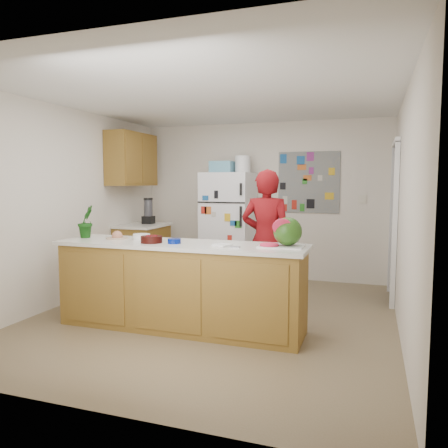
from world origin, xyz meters
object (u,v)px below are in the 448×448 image
(refrigerator, at_px, (228,227))
(cherry_bowl, at_px, (152,239))
(person, at_px, (266,240))
(watermelon, at_px, (288,231))

(refrigerator, xyz_separation_m, cherry_bowl, (-0.03, -2.48, 0.11))
(person, height_order, watermelon, person)
(person, bearing_deg, watermelon, 114.68)
(watermelon, bearing_deg, refrigerator, 120.77)
(watermelon, xyz_separation_m, cherry_bowl, (-1.41, -0.17, -0.12))
(refrigerator, distance_m, watermelon, 2.69)
(refrigerator, height_order, watermelon, refrigerator)
(refrigerator, distance_m, cherry_bowl, 2.48)
(person, distance_m, cherry_bowl, 1.46)
(refrigerator, xyz_separation_m, person, (0.95, -1.40, 0.00))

